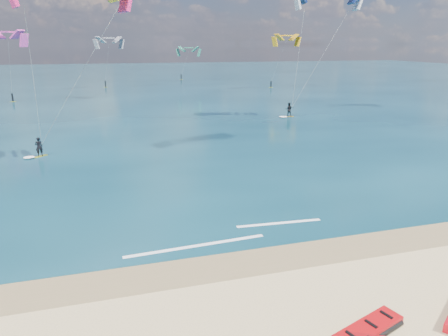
{
  "coord_description": "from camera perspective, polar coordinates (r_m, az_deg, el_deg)",
  "views": [
    {
      "loc": [
        -5.48,
        -11.99,
        9.35
      ],
      "look_at": [
        0.12,
        8.0,
        2.9
      ],
      "focal_mm": 32.0,
      "sensor_mm": 36.0,
      "label": 1
    }
  ],
  "objects": [
    {
      "name": "kitesurfer_main",
      "position": [
        33.72,
        -23.22,
        13.41
      ],
      "size": [
        11.38,
        8.3,
        15.46
      ],
      "rotation": [
        0.0,
        0.0,
        0.75
      ],
      "color": "#CFE81B",
      "rests_on": "sea"
    },
    {
      "name": "distant_kites",
      "position": [
        90.72,
        -17.23,
        14.06
      ],
      "size": [
        83.28,
        40.42,
        12.45
      ],
      "color": "#C73A98",
      "rests_on": "ground"
    },
    {
      "name": "shoreline_foam",
      "position": [
        20.54,
        1.19,
        -9.68
      ],
      "size": [
        10.73,
        1.9,
        0.01
      ],
      "color": "white",
      "rests_on": "ground"
    },
    {
      "name": "packed_kite_left",
      "position": [
        15.34,
        19.8,
        -21.49
      ],
      "size": [
        3.23,
        2.04,
        0.42
      ],
      "primitive_type": null,
      "rotation": [
        0.0,
        0.0,
        0.32
      ],
      "color": "red",
      "rests_on": "ground"
    },
    {
      "name": "ground",
      "position": [
        53.11,
        -9.54,
        6.88
      ],
      "size": [
        320.0,
        320.0,
        0.0
      ],
      "primitive_type": "plane",
      "color": "tan",
      "rests_on": "ground"
    },
    {
      "name": "sea",
      "position": [
        116.5,
        -13.2,
        12.23
      ],
      "size": [
        320.0,
        200.0,
        0.04
      ],
      "primitive_type": "cube",
      "color": "#0A2A37",
      "rests_on": "ground"
    },
    {
      "name": "wet_sand_strip",
      "position": [
        18.5,
        3.93,
        -13.13
      ],
      "size": [
        320.0,
        2.4,
        0.01
      ],
      "primitive_type": "cube",
      "color": "brown",
      "rests_on": "ground"
    },
    {
      "name": "kitesurfer_far",
      "position": [
        53.4,
        12.17,
        16.78
      ],
      "size": [
        10.07,
        5.19,
        17.14
      ],
      "rotation": [
        0.0,
        0.0,
        -0.27
      ],
      "color": "gold",
      "rests_on": "sea"
    }
  ]
}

